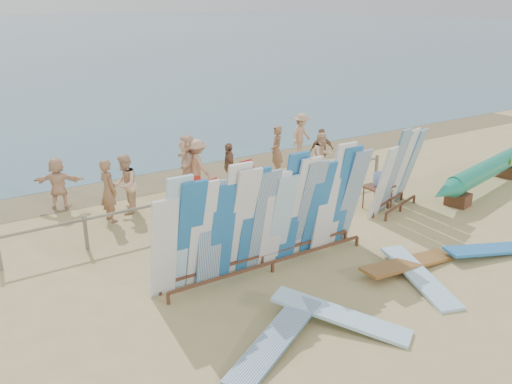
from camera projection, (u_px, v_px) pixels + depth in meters
ground at (287, 255)px, 13.26m from camera, size 160.00×160.00×0.00m
wet_sand_strip at (165, 178)px, 18.93m from camera, size 40.00×2.60×0.01m
fence at (225, 196)px, 15.41m from camera, size 12.08×0.08×0.90m
main_surfboard_rack at (268, 218)px, 12.18m from camera, size 5.57×0.91×2.79m
side_surfboard_rack at (397, 173)px, 15.71m from camera, size 2.35×1.28×2.56m
outrigger_canoe at (487, 171)px, 17.56m from camera, size 7.15×2.16×1.02m
vendor_table at (377, 196)px, 16.10m from camera, size 0.87×0.62×1.16m
flat_board_c at (409, 268)px, 12.58m from camera, size 2.70×0.60×0.29m
flat_board_d at (495, 254)px, 13.31m from camera, size 2.75×1.31×0.26m
flat_board_a at (340, 324)px, 10.42m from camera, size 1.89×2.58×0.39m
flat_board_b at (419, 280)px, 12.05m from camera, size 1.42×2.73×0.22m
flat_board_e at (275, 347)px, 9.73m from camera, size 2.67×1.68×0.33m
beach_chair_left at (194, 201)px, 15.96m from camera, size 0.70×0.72×0.97m
beach_chair_right at (217, 200)px, 16.21m from camera, size 0.69×0.70×0.84m
stroller at (254, 184)px, 16.84m from camera, size 0.73×0.95×1.18m
beachgoer_7 at (277, 151)px, 19.01m from camera, size 0.57×0.73×1.77m
beachgoer_8 at (322, 156)px, 18.58m from camera, size 0.82×0.41×1.66m
beachgoer_3 at (198, 166)px, 17.41m from camera, size 0.62×1.17×1.73m
beachgoer_11 at (58, 183)px, 15.99m from camera, size 1.51×1.09×1.57m
beachgoer_1 at (108, 191)px, 15.02m from camera, size 0.47×0.71×1.80m
beachgoer_4 at (229, 166)px, 17.64m from camera, size 0.66×0.99×1.56m
beachgoer_10 at (322, 151)px, 19.38m from camera, size 1.00×0.60×1.60m
beachgoer_5 at (188, 163)px, 17.48m from camera, size 1.18×1.80×1.86m
beachgoer_9 at (301, 135)px, 21.35m from camera, size 1.20×0.81×1.72m
beachgoer_2 at (125, 184)px, 15.61m from camera, size 0.77×0.94×1.75m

